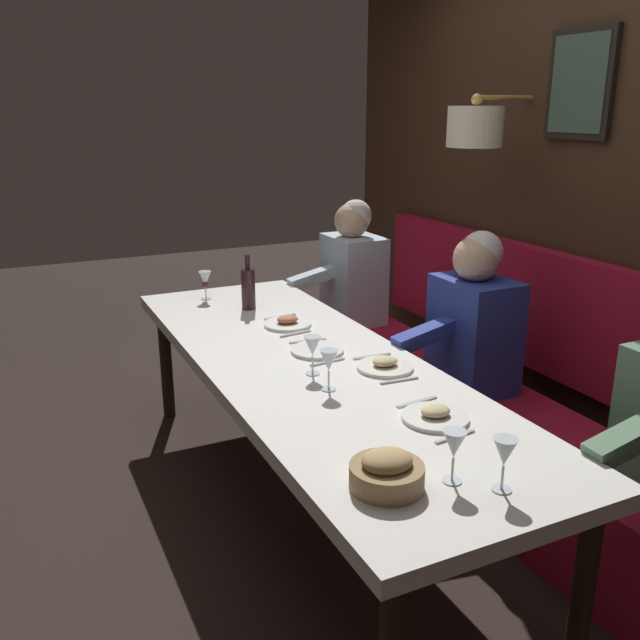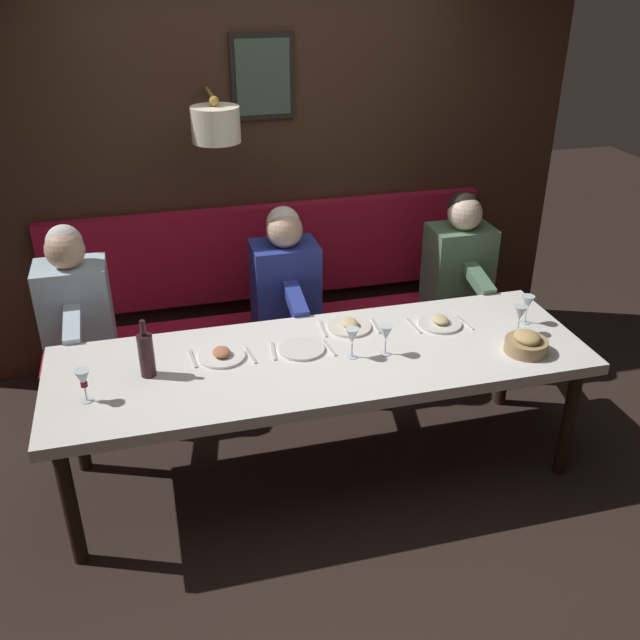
# 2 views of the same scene
# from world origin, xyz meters

# --- Properties ---
(ground_plane) EXTENTS (12.00, 12.00, 0.00)m
(ground_plane) POSITION_xyz_m (0.00, 0.00, 0.00)
(ground_plane) COLOR black
(dining_table) EXTENTS (0.90, 2.76, 0.74)m
(dining_table) POSITION_xyz_m (0.00, 0.00, 0.68)
(dining_table) COLOR silver
(dining_table) RESTS_ON ground_plane
(banquette_bench) EXTENTS (0.52, 2.96, 0.45)m
(banquette_bench) POSITION_xyz_m (0.89, 0.00, 0.23)
(banquette_bench) COLOR maroon
(banquette_bench) RESTS_ON ground_plane
(back_wall_panel) EXTENTS (0.59, 4.16, 2.90)m
(back_wall_panel) POSITION_xyz_m (1.46, 0.00, 1.36)
(back_wall_panel) COLOR #382316
(back_wall_panel) RESTS_ON ground_plane
(diner_near) EXTENTS (0.60, 0.40, 0.79)m
(diner_near) POSITION_xyz_m (0.88, 0.00, 0.82)
(diner_near) COLOR #283893
(diner_near) RESTS_ON banquette_bench
(diner_middle) EXTENTS (0.60, 0.40, 0.79)m
(diner_middle) POSITION_xyz_m (0.88, 1.24, 0.82)
(diner_middle) COLOR silver
(diner_middle) RESTS_ON banquette_bench
(place_setting_0) EXTENTS (0.24, 0.32, 0.05)m
(place_setting_0) POSITION_xyz_m (0.16, -0.72, 0.75)
(place_setting_0) COLOR silver
(place_setting_0) RESTS_ON dining_table
(place_setting_1) EXTENTS (0.24, 0.32, 0.05)m
(place_setting_1) POSITION_xyz_m (0.11, 0.50, 0.75)
(place_setting_1) COLOR white
(place_setting_1) RESTS_ON dining_table
(place_setting_2) EXTENTS (0.24, 0.32, 0.01)m
(place_setting_2) POSITION_xyz_m (0.08, 0.09, 0.75)
(place_setting_2) COLOR silver
(place_setting_2) RESTS_ON dining_table
(place_setting_3) EXTENTS (0.24, 0.32, 0.05)m
(place_setting_3) POSITION_xyz_m (0.25, -0.22, 0.75)
(place_setting_3) COLOR silver
(place_setting_3) RESTS_ON dining_table
(wine_glass_0) EXTENTS (0.07, 0.07, 0.16)m
(wine_glass_0) POSITION_xyz_m (0.06, -1.19, 0.86)
(wine_glass_0) COLOR silver
(wine_glass_0) RESTS_ON dining_table
(wine_glass_1) EXTENTS (0.07, 0.07, 0.16)m
(wine_glass_1) POSITION_xyz_m (-0.12, 1.15, 0.86)
(wine_glass_1) COLOR silver
(wine_glass_1) RESTS_ON dining_table
(wine_glass_2) EXTENTS (0.07, 0.07, 0.16)m
(wine_glass_2) POSITION_xyz_m (-0.05, -0.15, 0.86)
(wine_glass_2) COLOR silver
(wine_glass_2) RESTS_ON dining_table
(wine_glass_3) EXTENTS (0.07, 0.07, 0.16)m
(wine_glass_3) POSITION_xyz_m (-0.06, -0.32, 0.86)
(wine_glass_3) COLOR silver
(wine_glass_3) RESTS_ON dining_table
(wine_glass_4) EXTENTS (0.07, 0.07, 0.16)m
(wine_glass_4) POSITION_xyz_m (-0.04, -1.09, 0.86)
(wine_glass_4) COLOR silver
(wine_glass_4) RESTS_ON dining_table
(wine_bottle) EXTENTS (0.08, 0.08, 0.30)m
(wine_bottle) POSITION_xyz_m (0.03, 0.86, 0.86)
(wine_bottle) COLOR #33191E
(wine_bottle) RESTS_ON dining_table
(bread_bowl) EXTENTS (0.22, 0.22, 0.12)m
(bread_bowl) POSITION_xyz_m (-0.23, -1.03, 0.79)
(bread_bowl) COLOR #9E7F56
(bread_bowl) RESTS_ON dining_table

